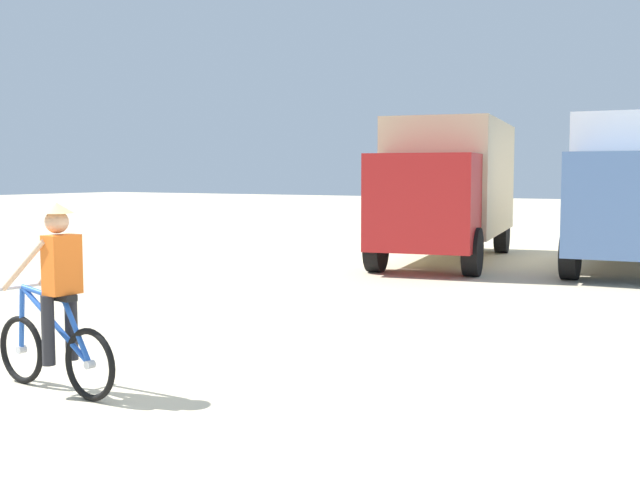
# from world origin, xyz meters

# --- Properties ---
(ground_plane) EXTENTS (120.00, 120.00, 0.00)m
(ground_plane) POSITION_xyz_m (0.00, 0.00, 0.00)
(ground_plane) COLOR beige
(box_truck_tan_camper) EXTENTS (3.47, 7.05, 3.35)m
(box_truck_tan_camper) POSITION_xyz_m (-1.00, 12.16, 1.87)
(box_truck_tan_camper) COLOR #CCB78E
(box_truck_tan_camper) RESTS_ON ground
(box_truck_avon_van) EXTENTS (2.81, 6.89, 3.35)m
(box_truck_avon_van) POSITION_xyz_m (3.15, 12.94, 1.87)
(box_truck_avon_van) COLOR white
(box_truck_avon_van) RESTS_ON ground
(cyclist_orange_shirt) EXTENTS (1.73, 0.52, 1.82)m
(cyclist_orange_shirt) POSITION_xyz_m (-0.15, -0.45, 0.85)
(cyclist_orange_shirt) COLOR black
(cyclist_orange_shirt) RESTS_ON ground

